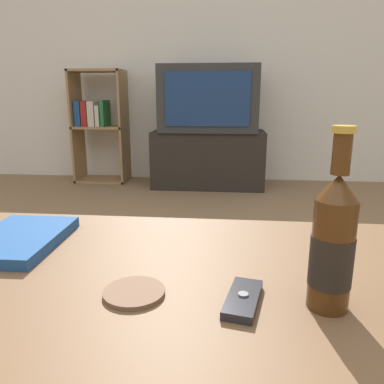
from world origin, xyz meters
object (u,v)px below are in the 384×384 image
object	(u,v)px
cell_phone	(243,299)
table_book	(18,239)
tv_stand	(208,158)
beer_bottle	(333,244)
television	(209,99)
bookshelf	(98,123)

from	to	relation	value
cell_phone	table_book	world-z (taller)	table_book
tv_stand	cell_phone	world-z (taller)	tv_stand
beer_bottle	cell_phone	size ratio (longest dim) A/B	2.26
table_book	television	bearing A→B (deg)	82.74
bookshelf	table_book	bearing A→B (deg)	-74.27
television	bookshelf	distance (m)	1.05
tv_stand	television	bearing A→B (deg)	-90.00
bookshelf	beer_bottle	distance (m)	3.14
television	table_book	world-z (taller)	television
television	bookshelf	xyz separation A→B (m)	(-1.02, 0.10, -0.21)
tv_stand	table_book	bearing A→B (deg)	-96.28
bookshelf	cell_phone	bearing A→B (deg)	-66.64
tv_stand	bookshelf	distance (m)	1.07
television	table_book	distance (m)	2.57
beer_bottle	table_book	xyz separation A→B (m)	(-0.61, 0.19, -0.09)
bookshelf	beer_bottle	size ratio (longest dim) A/B	3.62
beer_bottle	cell_phone	bearing A→B (deg)	-178.74
bookshelf	beer_bottle	bearing A→B (deg)	-64.46
beer_bottle	table_book	distance (m)	0.64
television	cell_phone	distance (m)	2.75
television	bookshelf	world-z (taller)	television
beer_bottle	cell_phone	distance (m)	0.16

